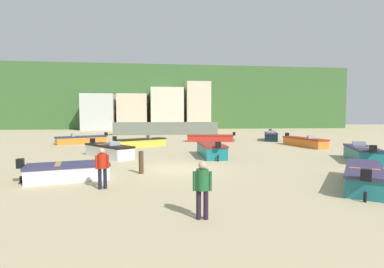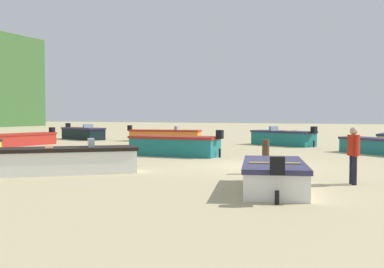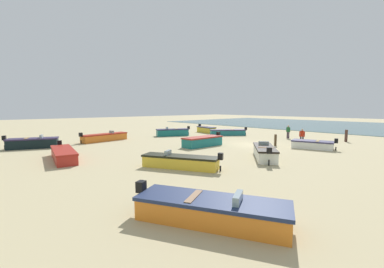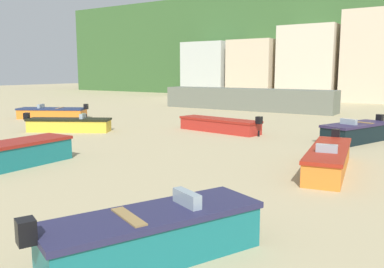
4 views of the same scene
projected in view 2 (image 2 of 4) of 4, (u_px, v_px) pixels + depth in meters
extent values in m
plane|color=tan|center=(252.00, 166.00, 17.01)|extent=(160.00, 160.00, 0.00)
cube|color=#186D71|center=(175.00, 147.00, 21.33)|extent=(1.45, 4.20, 0.82)
cube|color=maroon|center=(175.00, 137.00, 21.31)|extent=(1.53, 4.31, 0.12)
cube|color=black|center=(220.00, 134.00, 20.42)|extent=(0.32, 0.28, 0.40)
cylinder|color=black|center=(220.00, 153.00, 20.46)|extent=(0.10, 0.10, 0.41)
cube|color=#176B6D|center=(283.00, 139.00, 28.42)|extent=(2.84, 4.30, 0.81)
cube|color=#262548|center=(283.00, 132.00, 28.40)|extent=(2.95, 4.43, 0.12)
cube|color=black|center=(314.00, 130.00, 26.74)|extent=(0.41, 0.39, 0.40)
cylinder|color=black|center=(314.00, 144.00, 26.77)|extent=(0.13, 0.13, 0.41)
cube|color=#8C9EA8|center=(274.00, 128.00, 28.93)|extent=(0.78, 0.49, 0.28)
cube|color=olive|center=(290.00, 131.00, 28.02)|extent=(1.08, 0.66, 0.08)
cube|color=orange|center=(165.00, 136.00, 32.78)|extent=(1.99, 5.28, 0.72)
cube|color=#9D2414|center=(165.00, 131.00, 32.76)|extent=(2.09, 5.39, 0.12)
cube|color=black|center=(130.00, 128.00, 33.42)|extent=(0.36, 0.33, 0.40)
cylinder|color=black|center=(130.00, 138.00, 33.46)|extent=(0.12, 0.12, 0.36)
cube|color=#8C9EA8|center=(177.00, 128.00, 32.53)|extent=(0.72, 0.31, 0.28)
cube|color=white|center=(274.00, 178.00, 11.65)|extent=(3.67, 2.34, 0.62)
cube|color=#2F2D50|center=(274.00, 164.00, 11.63)|extent=(3.79, 2.44, 0.12)
cube|color=black|center=(277.00, 165.00, 9.77)|extent=(0.35, 0.38, 0.40)
cylinder|color=black|center=(277.00, 197.00, 9.80)|extent=(0.12, 0.12, 0.31)
cube|color=#957949|center=(275.00, 164.00, 11.21)|extent=(0.57, 1.29, 0.08)
cube|color=black|center=(83.00, 134.00, 35.13)|extent=(2.69, 4.28, 0.82)
cube|color=#2D2345|center=(83.00, 128.00, 35.11)|extent=(2.80, 4.40, 0.12)
cube|color=black|center=(68.00, 126.00, 36.62)|extent=(0.40, 0.37, 0.40)
cylinder|color=black|center=(68.00, 136.00, 36.66)|extent=(0.13, 0.13, 0.41)
cube|color=#8C9EA8|center=(88.00, 126.00, 34.61)|extent=(0.85, 0.47, 0.28)
cube|color=olive|center=(79.00, 128.00, 35.45)|extent=(1.19, 0.63, 0.08)
cube|color=#B42920|center=(17.00, 141.00, 27.99)|extent=(5.24, 2.03, 0.66)
cube|color=maroon|center=(17.00, 134.00, 27.97)|extent=(5.35, 2.12, 0.12)
cube|color=black|center=(52.00, 130.00, 30.27)|extent=(0.33, 0.36, 0.40)
cylinder|color=black|center=(52.00, 141.00, 30.30)|extent=(0.11, 0.11, 0.33)
cube|color=white|center=(67.00, 162.00, 14.94)|extent=(3.82, 4.31, 0.75)
cube|color=black|center=(67.00, 149.00, 14.92)|extent=(3.94, 4.44, 0.12)
cube|color=#8C9EA8|center=(91.00, 143.00, 15.12)|extent=(0.72, 0.63, 0.28)
cube|color=#9D6E49|center=(49.00, 148.00, 14.77)|extent=(0.99, 0.86, 0.08)
cylinder|color=#463421|center=(266.00, 157.00, 14.92)|extent=(0.24, 0.24, 1.13)
cylinder|color=black|center=(354.00, 170.00, 12.49)|extent=(0.18, 0.18, 0.82)
cylinder|color=black|center=(352.00, 170.00, 12.69)|extent=(0.18, 0.18, 0.82)
cylinder|color=#AD2110|center=(354.00, 145.00, 12.56)|extent=(0.44, 0.44, 0.58)
cylinder|color=#AD2110|center=(356.00, 147.00, 12.35)|extent=(0.12, 0.12, 0.54)
cylinder|color=#AD2110|center=(351.00, 146.00, 12.79)|extent=(0.12, 0.12, 0.54)
sphere|color=tan|center=(354.00, 131.00, 12.55)|extent=(0.29, 0.29, 0.22)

